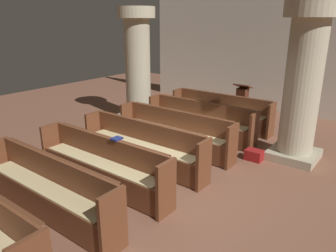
{
  "coord_description": "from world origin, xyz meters",
  "views": [
    {
      "loc": [
        3.15,
        -4.17,
        2.84
      ],
      "look_at": [
        -0.67,
        0.83,
        0.75
      ],
      "focal_mm": 34.38,
      "sensor_mm": 36.0,
      "label": 1
    }
  ],
  "objects_px": {
    "pew_row_4": "(102,162)",
    "pillar_aisle_side": "(303,82)",
    "lectern": "(242,105)",
    "kneeler_box_red": "(254,155)",
    "pew_row_3": "(143,144)",
    "pew_row_1": "(200,119)",
    "pew_row_5": "(47,186)",
    "pew_row_0": "(220,110)",
    "pillar_far_side": "(138,63)",
    "hymn_book": "(117,139)",
    "pew_row_2": "(174,130)"
  },
  "relations": [
    {
      "from": "pew_row_3",
      "to": "hymn_book",
      "type": "height_order",
      "value": "hymn_book"
    },
    {
      "from": "pew_row_3",
      "to": "pillar_far_side",
      "type": "relative_size",
      "value": 0.92
    },
    {
      "from": "pillar_far_side",
      "to": "lectern",
      "type": "bearing_deg",
      "value": 36.76
    },
    {
      "from": "pew_row_1",
      "to": "pillar_aisle_side",
      "type": "height_order",
      "value": "pillar_aisle_side"
    },
    {
      "from": "pew_row_1",
      "to": "pew_row_3",
      "type": "xyz_separation_m",
      "value": [
        0.0,
        -2.14,
        0.0
      ]
    },
    {
      "from": "pew_row_4",
      "to": "pew_row_0",
      "type": "bearing_deg",
      "value": 90.0
    },
    {
      "from": "pew_row_5",
      "to": "pew_row_1",
      "type": "bearing_deg",
      "value": 90.0
    },
    {
      "from": "pew_row_0",
      "to": "pillar_aisle_side",
      "type": "xyz_separation_m",
      "value": [
        2.31,
        -0.96,
        1.18
      ]
    },
    {
      "from": "pew_row_5",
      "to": "kneeler_box_red",
      "type": "bearing_deg",
      "value": 66.29
    },
    {
      "from": "hymn_book",
      "to": "pew_row_5",
      "type": "bearing_deg",
      "value": -98.99
    },
    {
      "from": "pew_row_0",
      "to": "pew_row_3",
      "type": "bearing_deg",
      "value": -90.0
    },
    {
      "from": "lectern",
      "to": "kneeler_box_red",
      "type": "height_order",
      "value": "lectern"
    },
    {
      "from": "pew_row_3",
      "to": "pillar_aisle_side",
      "type": "distance_m",
      "value": 3.43
    },
    {
      "from": "pew_row_0",
      "to": "hymn_book",
      "type": "distance_m",
      "value": 4.12
    },
    {
      "from": "pew_row_1",
      "to": "pew_row_2",
      "type": "height_order",
      "value": "same"
    },
    {
      "from": "pew_row_3",
      "to": "pew_row_0",
      "type": "bearing_deg",
      "value": 90.0
    },
    {
      "from": "hymn_book",
      "to": "pew_row_4",
      "type": "bearing_deg",
      "value": -135.92
    },
    {
      "from": "pew_row_3",
      "to": "lectern",
      "type": "relative_size",
      "value": 2.7
    },
    {
      "from": "pew_row_4",
      "to": "pillar_aisle_side",
      "type": "bearing_deg",
      "value": 55.23
    },
    {
      "from": "pew_row_0",
      "to": "pillar_far_side",
      "type": "height_order",
      "value": "pillar_far_side"
    },
    {
      "from": "pew_row_5",
      "to": "lectern",
      "type": "height_order",
      "value": "lectern"
    },
    {
      "from": "pew_row_3",
      "to": "hymn_book",
      "type": "bearing_deg",
      "value": -77.14
    },
    {
      "from": "pew_row_3",
      "to": "lectern",
      "type": "height_order",
      "value": "lectern"
    },
    {
      "from": "pew_row_1",
      "to": "kneeler_box_red",
      "type": "xyz_separation_m",
      "value": [
        1.67,
        -0.49,
        -0.37
      ]
    },
    {
      "from": "pew_row_3",
      "to": "lectern",
      "type": "distance_m",
      "value": 4.2
    },
    {
      "from": "pew_row_5",
      "to": "kneeler_box_red",
      "type": "relative_size",
      "value": 8.24
    },
    {
      "from": "pillar_aisle_side",
      "to": "pillar_far_side",
      "type": "height_order",
      "value": "same"
    },
    {
      "from": "pew_row_2",
      "to": "pew_row_4",
      "type": "xyz_separation_m",
      "value": [
        0.0,
        -2.14,
        0.0
      ]
    },
    {
      "from": "pew_row_2",
      "to": "kneeler_box_red",
      "type": "bearing_deg",
      "value": 19.33
    },
    {
      "from": "kneeler_box_red",
      "to": "pew_row_5",
      "type": "bearing_deg",
      "value": -113.71
    },
    {
      "from": "lectern",
      "to": "pew_row_2",
      "type": "bearing_deg",
      "value": -93.2
    },
    {
      "from": "pew_row_1",
      "to": "pew_row_4",
      "type": "height_order",
      "value": "same"
    },
    {
      "from": "pew_row_3",
      "to": "pew_row_1",
      "type": "bearing_deg",
      "value": 90.0
    },
    {
      "from": "pew_row_1",
      "to": "hymn_book",
      "type": "relative_size",
      "value": 16.16
    },
    {
      "from": "pew_row_0",
      "to": "pillar_far_side",
      "type": "distance_m",
      "value": 2.68
    },
    {
      "from": "pew_row_3",
      "to": "pew_row_4",
      "type": "relative_size",
      "value": 1.0
    },
    {
      "from": "pew_row_5",
      "to": "pillar_far_side",
      "type": "bearing_deg",
      "value": 116.54
    },
    {
      "from": "hymn_book",
      "to": "pew_row_2",
      "type": "bearing_deg",
      "value": 95.87
    },
    {
      "from": "pew_row_0",
      "to": "pillar_far_side",
      "type": "relative_size",
      "value": 0.92
    },
    {
      "from": "pew_row_4",
      "to": "hymn_book",
      "type": "relative_size",
      "value": 16.16
    },
    {
      "from": "pew_row_4",
      "to": "pillar_aisle_side",
      "type": "distance_m",
      "value": 4.22
    },
    {
      "from": "pew_row_5",
      "to": "kneeler_box_red",
      "type": "xyz_separation_m",
      "value": [
        1.67,
        3.8,
        -0.37
      ]
    },
    {
      "from": "pew_row_2",
      "to": "pew_row_0",
      "type": "bearing_deg",
      "value": 90.0
    },
    {
      "from": "pillar_aisle_side",
      "to": "hymn_book",
      "type": "xyz_separation_m",
      "value": [
        -2.11,
        -3.13,
        -0.75
      ]
    },
    {
      "from": "pew_row_2",
      "to": "pew_row_3",
      "type": "xyz_separation_m",
      "value": [
        0.0,
        -1.07,
        0.0
      ]
    },
    {
      "from": "pew_row_4",
      "to": "pillar_far_side",
      "type": "relative_size",
      "value": 0.92
    },
    {
      "from": "pillar_far_side",
      "to": "pew_row_4",
      "type": "bearing_deg",
      "value": -56.78
    },
    {
      "from": "pew_row_5",
      "to": "pillar_aisle_side",
      "type": "height_order",
      "value": "pillar_aisle_side"
    },
    {
      "from": "pew_row_1",
      "to": "pew_row_4",
      "type": "bearing_deg",
      "value": -90.0
    },
    {
      "from": "pillar_far_side",
      "to": "hymn_book",
      "type": "distance_m",
      "value": 4.15
    }
  ]
}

